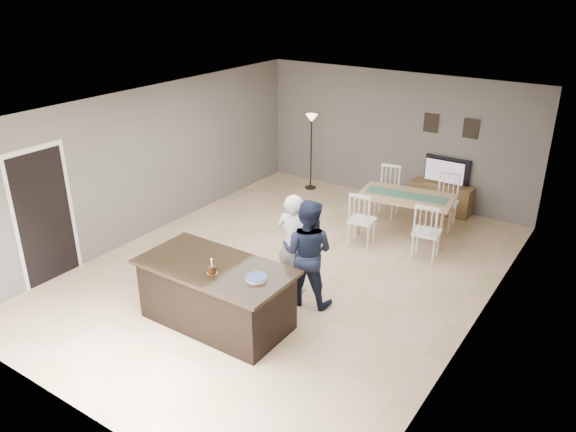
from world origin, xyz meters
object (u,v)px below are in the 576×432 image
Objects in this scene: woman at (294,243)px; man at (307,253)px; kitchen_island at (216,294)px; television at (446,171)px; birthday_cake at (212,270)px; tv_console at (441,198)px; dining_table at (406,202)px; floor_lamp at (311,132)px; plate_stack at (256,278)px.

man is (0.37, -0.19, 0.03)m from woman.
television is (1.20, 5.64, 0.41)m from kitchen_island.
tv_console is at bearing 79.29° from birthday_cake.
tv_console is 5.89m from birthday_cake.
television reaches higher than birthday_cake.
tv_console is 1.50m from dining_table.
television is 4.51m from man.
floor_lamp is (-2.94, -0.31, 1.02)m from tv_console.
television is 3.23× the size of plate_stack.
tv_console is at bearing -101.64° from woman.
tv_console is at bearing 90.00° from television.
plate_stack is (-0.51, -5.56, 0.62)m from tv_console.
plate_stack is (0.69, 0.01, 0.47)m from kitchen_island.
kitchen_island is 1.79× the size of tv_console.
kitchen_island is 1.27× the size of floor_lamp.
dining_table is 1.23× the size of floor_lamp.
man is at bearing 57.15° from kitchen_island.
birthday_cake is 5.76m from floor_lamp.
birthday_cake is at bearing -57.97° from kitchen_island.
floor_lamp is at bearing 108.25° from kitchen_island.
dining_table is (0.90, 4.31, -0.30)m from birthday_cake.
tv_console is 0.74× the size of man.
television is at bearing 79.42° from birthday_cake.
plate_stack reaches higher than kitchen_island.
birthday_cake is at bearing 79.42° from television.
birthday_cake is 0.11× the size of dining_table.
tv_console is 5.49× the size of birthday_cake.
floor_lamp is at bearing 7.29° from television.
kitchen_island is 1.03× the size of dining_table.
dining_table is at bearing -97.54° from tv_console.
kitchen_island is 1.44m from woman.
kitchen_island is 0.83m from plate_stack.
tv_console is 3.12m from floor_lamp.
dining_table reaches higher than plate_stack.
dining_table is (-0.19, -1.44, 0.35)m from tv_console.
kitchen_island is 5.78m from television.
plate_stack is (-0.51, -5.63, 0.06)m from television.
woman reaches higher than dining_table.
kitchen_island is 7.59× the size of plate_stack.
tv_console is at bearing 77.84° from kitchen_island.
woman is at bearing 103.04° from plate_stack.
television is 0.56× the size of man.
woman is 2.85m from dining_table.
woman is at bearing -39.97° from man.
floor_lamp is (-2.12, 3.91, 0.53)m from woman.
kitchen_island is 1.42m from man.
tv_console is at bearing 74.80° from dining_table.
dining_table reaches higher than tv_console.
plate_stack is at bearing 84.83° from television.
floor_lamp is at bearing -174.06° from tv_console.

